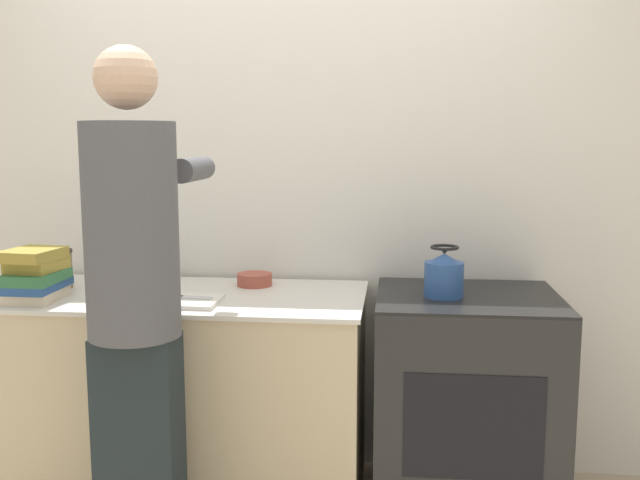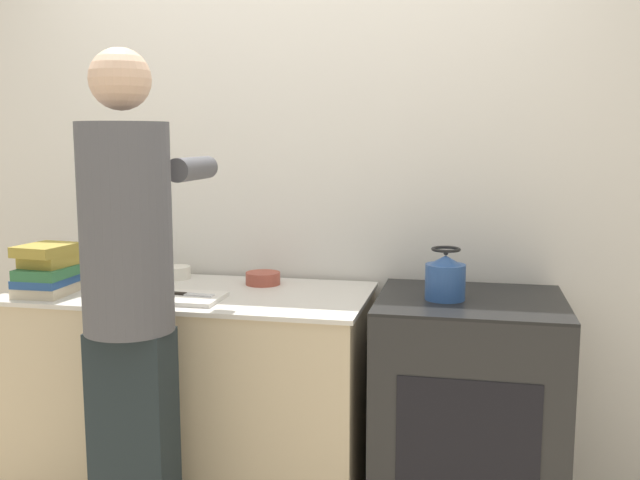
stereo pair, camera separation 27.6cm
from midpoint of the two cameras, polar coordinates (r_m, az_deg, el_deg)
The scene contains 11 objects.
wall_back at distance 3.27m, azimuth -4.76°, elevation 4.17°, with size 8.00×0.05×2.60m.
counter at distance 3.17m, azimuth -13.10°, elevation -12.05°, with size 1.50×0.70×0.88m.
oven at distance 2.99m, azimuth 8.89°, elevation -12.97°, with size 0.72×0.64×0.91m.
person at distance 2.53m, azimuth -17.65°, elevation -4.23°, with size 0.35×0.59×1.83m.
cutting_board at distance 2.88m, azimuth -13.73°, elevation -4.80°, with size 0.29×0.23×0.02m.
knife at distance 2.88m, azimuth -13.39°, elevation -4.51°, with size 0.20×0.04×0.01m.
kettle at distance 2.79m, azimuth 7.12°, elevation -2.84°, with size 0.15×0.15×0.20m.
bowl_prep at distance 3.15m, azimuth -7.77°, elevation -3.18°, with size 0.15×0.15×0.05m.
bowl_mixing at distance 3.32m, azimuth -14.84°, elevation -2.77°, with size 0.13×0.13×0.06m.
canister_jar at distance 3.32m, azimuth -22.67°, elevation -2.17°, with size 0.14×0.14×0.17m.
book_stack at distance 3.10m, azimuth -24.25°, elevation -2.67°, with size 0.21×0.28×0.21m.
Camera 1 is at (0.49, -2.48, 1.53)m, focal length 40.00 mm.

